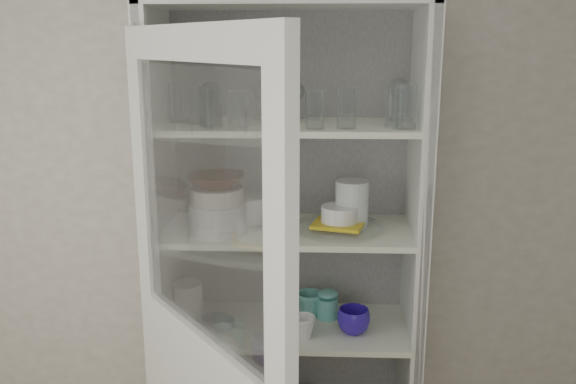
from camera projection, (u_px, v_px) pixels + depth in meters
The scene contains 31 objects.
wall_back at pixel (243, 202), 2.56m from camera, with size 3.60×0.02×2.60m, color #AEA798.
pantry_cabinet at pixel (289, 298), 2.48m from camera, with size 1.00×0.45×2.10m.
tumbler_0 at pixel (213, 108), 2.10m from camera, with size 0.07×0.07×0.14m, color silver.
tumbler_1 at pixel (238, 110), 2.08m from camera, with size 0.06×0.06×0.13m, color silver.
tumbler_2 at pixel (209, 107), 2.12m from camera, with size 0.07×0.07×0.14m, color silver.
tumbler_3 at pixel (315, 110), 2.08m from camera, with size 0.06×0.06×0.13m, color silver.
tumbler_4 at pixel (347, 108), 2.09m from camera, with size 0.07×0.07×0.14m, color silver.
tumbler_5 at pixel (395, 109), 2.09m from camera, with size 0.07×0.07×0.14m, color silver.
tumbler_6 at pixel (406, 107), 2.08m from camera, with size 0.07×0.07×0.15m, color silver.
tumbler_7 at pixel (178, 103), 2.26m from camera, with size 0.07×0.07×0.14m, color silver.
tumbler_8 at pixel (196, 105), 2.21m from camera, with size 0.07×0.07×0.14m, color silver.
tumbler_9 at pixel (283, 102), 2.24m from camera, with size 0.08×0.08×0.15m, color silver.
tumbler_10 at pixel (271, 102), 2.21m from camera, with size 0.08×0.08×0.16m, color silver.
goblet_0 at pixel (211, 99), 2.33m from camera, with size 0.07×0.07×0.16m, color silver, non-canonical shape.
goblet_1 at pixel (262, 99), 2.31m from camera, with size 0.07×0.07×0.16m, color silver, non-canonical shape.
goblet_2 at pixel (296, 99), 2.34m from camera, with size 0.07×0.07×0.15m, color silver, non-canonical shape.
goblet_3 at pixel (398, 98), 2.28m from camera, with size 0.08×0.08×0.18m, color silver, non-canonical shape.
plate_stack_front at pixel (218, 218), 2.26m from camera, with size 0.21×0.21×0.11m, color white.
plate_stack_back at pixel (240, 208), 2.42m from camera, with size 0.20×0.20×0.10m, color white.
cream_bowl at pixel (217, 196), 2.24m from camera, with size 0.19×0.19×0.06m, color beige.
terracotta_bowl at pixel (217, 181), 2.22m from camera, with size 0.21×0.21×0.05m, color #431C13.
glass_platter at pixel (339, 227), 2.30m from camera, with size 0.33×0.33×0.02m, color silver.
yellow_trivet at pixel (339, 223), 2.30m from camera, with size 0.18×0.18×0.01m, color gold.
white_ramekin at pixel (339, 214), 2.29m from camera, with size 0.14×0.14×0.06m, color white.
grey_bowl_stack at pixel (352, 204), 2.33m from camera, with size 0.13×0.13×0.18m, color silver.
mug_blue at pixel (353, 321), 2.34m from camera, with size 0.13×0.13×0.10m, color #251F9F.
mug_teal at pixel (309, 304), 2.49m from camera, with size 0.11×0.11×0.10m, color teal.
mug_white at pixel (303, 327), 2.30m from camera, with size 0.09×0.09×0.09m, color white.
teal_jar at pixel (327, 306), 2.47m from camera, with size 0.09×0.09×0.10m.
measuring_cups at pixel (216, 322), 2.39m from camera, with size 0.11×0.11×0.04m, color #B5B7CB.
white_canister at pixel (188, 299), 2.49m from camera, with size 0.12×0.12×0.14m, color white.
Camera 1 is at (0.29, -0.96, 1.95)m, focal length 38.00 mm.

